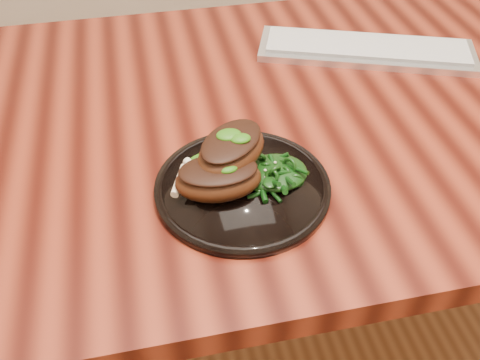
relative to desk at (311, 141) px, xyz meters
name	(u,v)px	position (x,y,z in m)	size (l,w,h in m)	color
desk	(311,141)	(0.00, 0.00, 0.00)	(1.60, 0.80, 0.75)	#340C06
plate	(243,187)	(-0.17, -0.19, 0.09)	(0.24, 0.24, 0.01)	black
lamb_chop_front	(218,178)	(-0.20, -0.20, 0.12)	(0.12, 0.09, 0.05)	#3E1C0B
lamb_chop_back	(231,149)	(-0.18, -0.16, 0.14)	(0.14, 0.14, 0.05)	#3E1C0B
herb_smear	(214,162)	(-0.20, -0.14, 0.10)	(0.08, 0.05, 0.00)	#174E08
greens_heap	(276,169)	(-0.12, -0.18, 0.11)	(0.09, 0.08, 0.03)	black
keyboard	(366,49)	(0.15, 0.14, 0.09)	(0.42, 0.25, 0.02)	silver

